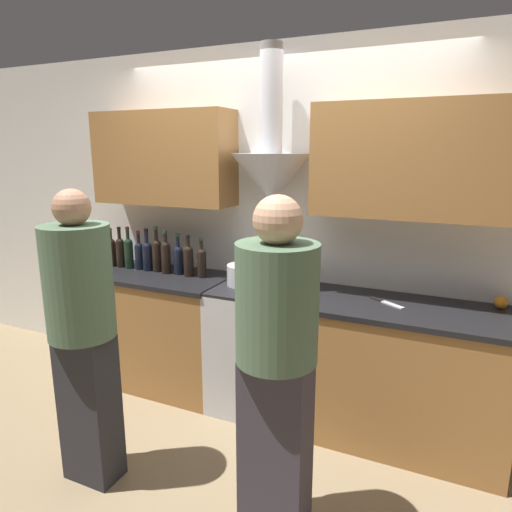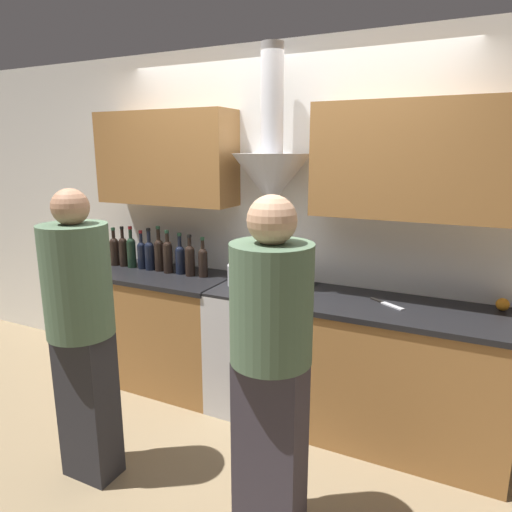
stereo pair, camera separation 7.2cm
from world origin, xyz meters
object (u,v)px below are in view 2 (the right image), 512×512
Objects in this scene: wine_bottle_6 at (168,255)px; person_foreground_right at (271,360)px; wine_bottle_3 at (142,253)px; wine_bottle_5 at (159,253)px; orange_fruit at (503,304)px; stock_pot at (244,275)px; stove_range at (262,347)px; wine_bottle_7 at (180,258)px; wine_bottle_1 at (123,250)px; wine_bottle_4 at (150,254)px; person_foreground_left at (81,327)px; mixing_bowl at (282,285)px; wine_bottle_8 at (190,259)px; wine_bottle_2 at (131,251)px; wine_bottle_9 at (203,261)px; wine_bottle_0 at (114,250)px.

person_foreground_right is at bearing -37.91° from wine_bottle_6.
wine_bottle_3 is 0.19× the size of person_foreground_right.
wine_bottle_5 is 2.45m from orange_fruit.
stock_pot is 1.23m from person_foreground_right.
stove_range is at bearing -2.56° from stock_pot.
wine_bottle_7 is at bearing 174.93° from stock_pot.
wine_bottle_1 is 0.27m from wine_bottle_4.
orange_fruit is at bearing 3.27° from wine_bottle_1.
person_foreground_left is at bearing -82.30° from wine_bottle_7.
wine_bottle_1 is at bearing 177.80° from stove_range.
wine_bottle_6 is (0.27, -0.01, 0.02)m from wine_bottle_3.
person_foreground_left is (-0.73, -1.10, -0.04)m from mixing_bowl.
wine_bottle_5 is at bearing 176.36° from stove_range.
wine_bottle_3 reaches higher than stock_pot.
wine_bottle_4 reaches higher than mixing_bowl.
wine_bottle_4 is 1.24m from person_foreground_left.
wine_bottle_8 reaches higher than stock_pot.
wine_bottle_8 is 0.19× the size of person_foreground_right.
wine_bottle_2 is 2.72m from orange_fruit.
stove_range is at bearing -3.64° from wine_bottle_5.
wine_bottle_5 reaches higher than orange_fruit.
orange_fruit is (1.50, 0.21, 0.49)m from stove_range.
wine_bottle_9 is 1.17m from person_foreground_left.
orange_fruit is at bearing 3.42° from wine_bottle_3.
person_foreground_left reaches higher than mixing_bowl.
wine_bottle_7 is 0.89m from mixing_bowl.
stove_range is 0.94m from wine_bottle_7.
wine_bottle_1 is 0.67m from wine_bottle_8.
stove_range is 1.43m from wine_bottle_1.
wine_bottle_5 reaches higher than wine_bottle_2.
wine_bottle_5 is at bearing 179.74° from wine_bottle_7.
wine_bottle_1 is at bearing 122.12° from person_foreground_left.
wine_bottle_4 is at bearing 176.62° from wine_bottle_6.
wine_bottle_0 is 0.19× the size of person_foreground_left.
wine_bottle_8 is at bearing -1.35° from wine_bottle_4.
stove_range is 1.03m from wine_bottle_6.
stock_pot is 1.19m from person_foreground_left.
person_foreground_left is (0.81, -1.14, -0.13)m from wine_bottle_0.
wine_bottle_3 is 0.87× the size of wine_bottle_5.
mixing_bowl is at bearing 0.30° from stove_range.
wine_bottle_9 is at bearing 0.78° from wine_bottle_1.
person_foreground_left is at bearing -92.57° from wine_bottle_9.
wine_bottle_4 is (0.08, -0.00, 0.01)m from wine_bottle_3.
person_foreground_left reaches higher than wine_bottle_6.
wine_bottle_9 is at bearing 173.46° from stove_range.
orange_fruit is (2.53, 0.16, -0.09)m from wine_bottle_4.
mixing_bowl is (1.17, -0.05, -0.09)m from wine_bottle_4.
mixing_bowl is 1.37m from orange_fruit.
wine_bottle_2 is at bearing 118.86° from person_foreground_left.
mixing_bowl reaches higher than stove_range.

